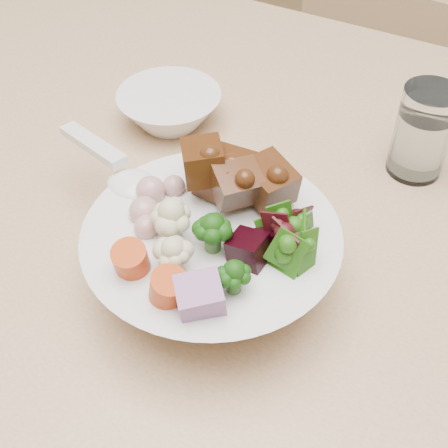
# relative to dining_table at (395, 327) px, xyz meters

# --- Properties ---
(dining_table) EXTENTS (1.76, 0.99, 0.83)m
(dining_table) POSITION_rel_dining_table_xyz_m (0.00, 0.00, 0.00)
(dining_table) COLOR #D9AC80
(dining_table) RESTS_ON ground
(chair_far) EXTENTS (0.38, 0.38, 0.77)m
(chair_far) POSITION_rel_dining_table_xyz_m (-0.29, 0.70, -0.31)
(chair_far) COLOR tan
(chair_far) RESTS_ON ground
(food_bowl) EXTENTS (0.25, 0.25, 0.14)m
(food_bowl) POSITION_rel_dining_table_xyz_m (-0.18, -0.10, 0.13)
(food_bowl) COLOR white
(food_bowl) RESTS_ON dining_table
(soup_spoon) EXTENTS (0.17, 0.09, 0.03)m
(soup_spoon) POSITION_rel_dining_table_xyz_m (-0.30, -0.07, 0.16)
(soup_spoon) COLOR white
(soup_spoon) RESTS_ON food_bowl
(water_glass) EXTENTS (0.07, 0.07, 0.11)m
(water_glass) POSITION_rel_dining_table_xyz_m (-0.05, 0.18, 0.14)
(water_glass) COLOR white
(water_glass) RESTS_ON dining_table
(side_bowl) EXTENTS (0.14, 0.14, 0.05)m
(side_bowl) POSITION_rel_dining_table_xyz_m (-0.37, 0.11, 0.11)
(side_bowl) COLOR white
(side_bowl) RESTS_ON dining_table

